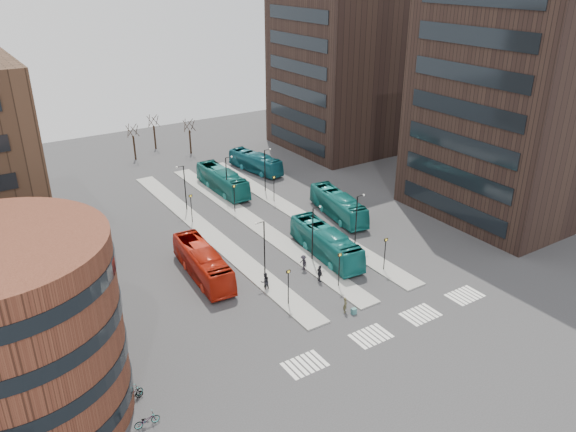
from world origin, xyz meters
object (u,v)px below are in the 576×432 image
teal_bus_d (255,162)px  traveller (345,305)px  bicycle_near (147,420)px  teal_bus_a (326,243)px  bicycle_far (133,395)px  commuter_a (265,281)px  commuter_c (303,262)px  red_bus (203,263)px  teal_bus_c (338,205)px  commuter_b (320,274)px  bicycle_mid (133,395)px  suitcase (354,311)px  teal_bus_b (222,180)px

teal_bus_d → traveller: 40.14m
teal_bus_d → bicycle_near: (-32.78, -41.66, -0.97)m
teal_bus_a → bicycle_far: bearing=-152.8°
commuter_a → bicycle_near: bearing=37.2°
teal_bus_a → commuter_c: teal_bus_a is taller
red_bus → bicycle_near: bearing=-121.8°
traveller → teal_bus_c: bearing=11.6°
commuter_b → bicycle_mid: bearing=112.7°
bicycle_near → traveller: bearing=-78.9°
commuter_a → bicycle_far: (-16.16, -7.91, -0.44)m
commuter_b → bicycle_near: 23.55m
teal_bus_c → bicycle_mid: size_ratio=7.09×
red_bus → teal_bus_d: bearing=54.8°
teal_bus_c → bicycle_near: (-33.07, -21.07, -1.07)m
suitcase → commuter_c: commuter_c is taller
teal_bus_c → bicycle_far: 37.70m
teal_bus_a → red_bus: bearing=171.1°
teal_bus_a → commuter_a: teal_bus_a is taller
teal_bus_d → commuter_c: 31.52m
teal_bus_c → teal_bus_d: (-0.29, 20.58, -0.10)m
teal_bus_b → teal_bus_d: teal_bus_b is taller
traveller → bicycle_mid: bearing=138.8°
traveller → bicycle_far: 20.38m
teal_bus_b → commuter_b: (-3.03, -27.60, -0.72)m
teal_bus_c → commuter_b: 16.44m
commuter_c → bicycle_mid: commuter_c is taller
teal_bus_a → bicycle_near: 28.77m
traveller → commuter_a: size_ratio=0.84×
teal_bus_a → bicycle_mid: 27.49m
suitcase → red_bus: red_bus is taller
traveller → bicycle_near: bearing=147.2°
commuter_c → traveller: bearing=-7.8°
suitcase → teal_bus_a: size_ratio=0.05×
teal_bus_c → bicycle_mid: 37.69m
suitcase → teal_bus_a: (4.56, 10.56, 1.34)m
teal_bus_b → commuter_a: 27.33m
teal_bus_a → teal_bus_c: bearing=50.1°
teal_bus_c → bicycle_near: size_ratio=6.10×
red_bus → bicycle_far: (-12.17, -13.67, -1.09)m
teal_bus_b → bicycle_near: bearing=-123.7°
red_bus → commuter_b: bearing=-33.7°
red_bus → commuter_c: 10.50m
teal_bus_d → bicycle_far: teal_bus_d is taller
teal_bus_b → commuter_a: (-8.51, -25.96, -0.69)m
teal_bus_d → teal_bus_b: bearing=-159.4°
teal_bus_d → bicycle_far: bearing=-140.2°
suitcase → teal_bus_d: teal_bus_d is taller
teal_bus_b → teal_bus_d: size_ratio=1.12×
commuter_a → bicycle_mid: size_ratio=1.20×
commuter_a → commuter_b: (5.48, -1.64, -0.03)m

